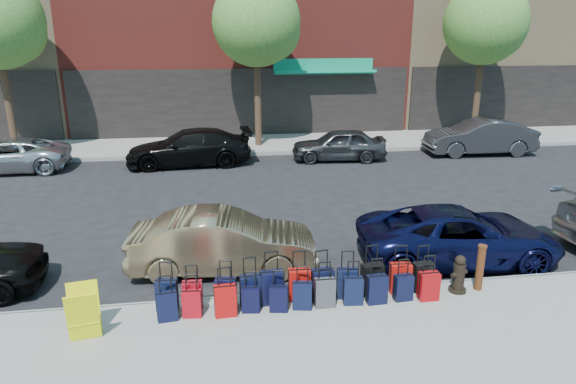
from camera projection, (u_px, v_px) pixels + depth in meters
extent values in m
plane|color=black|center=(272.00, 221.00, 14.62)|extent=(120.00, 120.00, 0.00)
cube|color=gray|center=(317.00, 355.00, 8.47)|extent=(60.00, 4.00, 0.15)
cube|color=gray|center=(247.00, 144.00, 24.03)|extent=(60.00, 4.00, 0.15)
cube|color=gray|center=(297.00, 295.00, 10.37)|extent=(60.00, 0.08, 0.15)
cube|color=gray|center=(250.00, 154.00, 22.13)|extent=(60.00, 0.08, 0.15)
cube|color=black|center=(244.00, 104.00, 25.38)|extent=(16.66, 0.15, 3.40)
cube|color=#0E7F5F|center=(325.00, 72.00, 25.15)|extent=(5.00, 0.91, 0.27)
cube|color=#0E7F5F|center=(324.00, 65.00, 25.33)|extent=(5.00, 0.10, 0.60)
cube|color=black|center=(541.00, 98.00, 27.59)|extent=(14.70, 0.15, 3.40)
cylinder|color=black|center=(7.00, 96.00, 21.43)|extent=(0.30, 0.30, 4.80)
sphere|color=#376822|center=(13.00, 31.00, 20.73)|extent=(2.58, 2.58, 2.58)
cylinder|color=black|center=(258.00, 92.00, 22.88)|extent=(0.30, 0.30, 4.80)
sphere|color=#376822|center=(256.00, 22.00, 21.98)|extent=(3.80, 3.80, 3.80)
sphere|color=#376822|center=(270.00, 31.00, 22.18)|extent=(2.58, 2.58, 2.58)
cylinder|color=black|center=(478.00, 88.00, 24.33)|extent=(0.30, 0.30, 4.80)
sphere|color=#376822|center=(485.00, 22.00, 23.44)|extent=(3.80, 3.80, 3.80)
sphere|color=#376822|center=(497.00, 31.00, 23.63)|extent=(2.58, 2.58, 2.58)
cube|color=black|center=(167.00, 295.00, 9.63)|extent=(0.42, 0.27, 0.59)
cylinder|color=black|center=(164.00, 263.00, 9.44)|extent=(0.22, 0.06, 0.03)
cube|color=#A80A17|center=(193.00, 295.00, 9.66)|extent=(0.37, 0.21, 0.55)
cylinder|color=black|center=(191.00, 267.00, 9.48)|extent=(0.21, 0.04, 0.03)
cube|color=black|center=(226.00, 293.00, 9.72)|extent=(0.42, 0.29, 0.58)
cylinder|color=black|center=(225.00, 262.00, 9.53)|extent=(0.22, 0.07, 0.03)
cube|color=black|center=(251.00, 290.00, 9.78)|extent=(0.42, 0.26, 0.61)
cylinder|color=black|center=(250.00, 259.00, 9.58)|extent=(0.23, 0.05, 0.03)
cube|color=black|center=(272.00, 287.00, 9.84)|extent=(0.46, 0.28, 0.66)
cylinder|color=black|center=(272.00, 253.00, 9.62)|extent=(0.25, 0.05, 0.03)
cube|color=#B0110B|center=(299.00, 284.00, 9.99)|extent=(0.42, 0.24, 0.63)
cylinder|color=black|center=(300.00, 253.00, 9.79)|extent=(0.23, 0.04, 0.03)
cube|color=black|center=(322.00, 285.00, 9.97)|extent=(0.46, 0.30, 0.64)
cylinder|color=black|center=(323.00, 252.00, 9.76)|extent=(0.24, 0.07, 0.03)
cube|color=black|center=(347.00, 283.00, 10.06)|extent=(0.43, 0.28, 0.60)
cylinder|color=black|center=(348.00, 253.00, 9.86)|extent=(0.23, 0.07, 0.03)
cube|color=black|center=(372.00, 279.00, 10.20)|extent=(0.45, 0.29, 0.64)
cylinder|color=black|center=(374.00, 247.00, 9.99)|extent=(0.24, 0.06, 0.03)
cube|color=#AB100B|center=(400.00, 278.00, 10.25)|extent=(0.43, 0.26, 0.62)
cylinder|color=black|center=(403.00, 247.00, 10.04)|extent=(0.23, 0.05, 0.03)
cube|color=black|center=(423.00, 277.00, 10.33)|extent=(0.41, 0.24, 0.60)
cylinder|color=black|center=(425.00, 247.00, 10.13)|extent=(0.23, 0.04, 0.03)
cube|color=black|center=(167.00, 307.00, 9.28)|extent=(0.39, 0.25, 0.53)
cylinder|color=black|center=(165.00, 278.00, 9.10)|extent=(0.21, 0.06, 0.03)
cube|color=#A30A13|center=(192.00, 304.00, 9.40)|extent=(0.36, 0.23, 0.51)
cylinder|color=black|center=(190.00, 276.00, 9.24)|extent=(0.20, 0.05, 0.03)
cube|color=#A90B0A|center=(225.00, 301.00, 9.42)|extent=(0.41, 0.25, 0.59)
cylinder|color=black|center=(224.00, 269.00, 9.23)|extent=(0.23, 0.04, 0.03)
cube|color=black|center=(251.00, 299.00, 9.57)|extent=(0.36, 0.24, 0.49)
cylinder|color=black|center=(250.00, 273.00, 9.41)|extent=(0.19, 0.06, 0.03)
cube|color=black|center=(279.00, 299.00, 9.59)|extent=(0.37, 0.25, 0.50)
cylinder|color=black|center=(278.00, 272.00, 9.42)|extent=(0.19, 0.07, 0.03)
cube|color=black|center=(302.00, 296.00, 9.67)|extent=(0.39, 0.27, 0.53)
cylinder|color=black|center=(302.00, 268.00, 9.50)|extent=(0.20, 0.07, 0.03)
cube|color=#3C3C41|center=(325.00, 293.00, 9.74)|extent=(0.38, 0.22, 0.56)
cylinder|color=black|center=(325.00, 264.00, 9.55)|extent=(0.21, 0.03, 0.03)
cube|color=black|center=(353.00, 291.00, 9.84)|extent=(0.39, 0.25, 0.54)
cylinder|color=black|center=(354.00, 263.00, 9.66)|extent=(0.21, 0.05, 0.03)
cube|color=black|center=(377.00, 289.00, 9.86)|extent=(0.39, 0.24, 0.56)
cylinder|color=black|center=(378.00, 260.00, 9.68)|extent=(0.21, 0.04, 0.03)
cube|color=black|center=(403.00, 288.00, 9.98)|extent=(0.37, 0.23, 0.52)
cylinder|color=black|center=(405.00, 261.00, 9.81)|extent=(0.20, 0.05, 0.03)
cube|color=#99090D|center=(429.00, 286.00, 9.98)|extent=(0.39, 0.23, 0.57)
cylinder|color=black|center=(431.00, 257.00, 9.80)|extent=(0.22, 0.04, 0.03)
cylinder|color=black|center=(457.00, 290.00, 10.37)|extent=(0.35, 0.35, 0.06)
cylinder|color=black|center=(459.00, 276.00, 10.28)|extent=(0.24, 0.24, 0.55)
sphere|color=black|center=(460.00, 261.00, 10.18)|extent=(0.22, 0.22, 0.22)
cylinder|color=black|center=(459.00, 273.00, 10.26)|extent=(0.40, 0.24, 0.10)
cylinder|color=#38190C|center=(480.00, 268.00, 10.32)|extent=(0.16, 0.16, 0.95)
cylinder|color=#38190C|center=(483.00, 246.00, 10.17)|extent=(0.18, 0.18, 0.04)
cube|color=yellow|center=(83.00, 318.00, 8.55)|extent=(0.55, 0.32, 0.92)
cube|color=yellow|center=(84.00, 308.00, 8.86)|extent=(0.55, 0.32, 0.92)
cube|color=yellow|center=(84.00, 320.00, 8.75)|extent=(0.56, 0.42, 0.02)
imported|color=#9A815E|center=(224.00, 242.00, 11.41)|extent=(4.24, 1.76, 1.36)
imported|color=black|center=(459.00, 235.00, 11.90)|extent=(4.78, 2.48, 1.29)
imported|color=silver|center=(7.00, 156.00, 19.53)|extent=(4.55, 2.18, 1.25)
imported|color=black|center=(189.00, 148.00, 20.45)|extent=(5.02, 2.24, 1.43)
imported|color=#363638|center=(339.00, 145.00, 21.25)|extent=(3.99, 1.92, 1.32)
imported|color=#353538|center=(480.00, 137.00, 22.24)|extent=(4.74, 1.87, 1.53)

